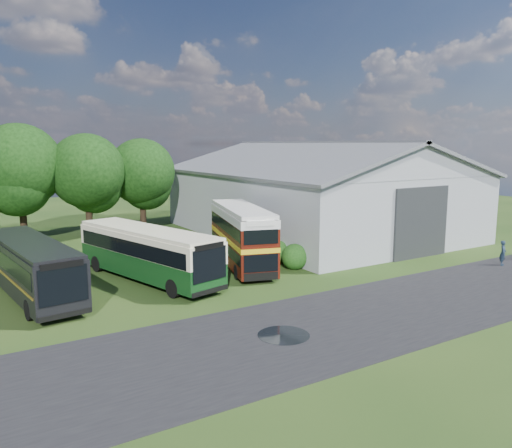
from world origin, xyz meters
TOP-DOWN VIEW (x-y plane):
  - ground at (0.00, 0.00)m, footprint 120.00×120.00m
  - asphalt_road at (3.00, -3.00)m, footprint 60.00×8.00m
  - puddle at (-1.50, -3.00)m, footprint 2.20×2.20m
  - storage_shed at (15.00, 15.98)m, footprint 18.80×24.80m
  - tree_mid at (-8.00, 24.80)m, footprint 6.80×6.80m
  - tree_right_a at (-3.00, 23.80)m, footprint 6.26×6.26m
  - tree_right_b at (2.00, 24.60)m, footprint 5.98×5.98m
  - shrub_front at (5.60, 6.00)m, footprint 1.70×1.70m
  - shrub_mid at (5.60, 8.00)m, footprint 1.60×1.60m
  - shrub_back at (5.60, 10.00)m, footprint 1.80×1.80m
  - bus_green_single at (-3.32, 8.39)m, footprint 5.31×11.40m
  - bus_maroon_double at (3.01, 8.29)m, footprint 4.82×9.47m
  - bus_dark_single at (-9.64, 8.50)m, footprint 3.74×11.01m
  - visitor_a at (17.76, -0.56)m, footprint 0.72×0.63m

SIDE VIEW (x-z plane):
  - ground at x=0.00m, z-range 0.00..0.00m
  - asphalt_road at x=3.00m, z-range -0.01..0.01m
  - puddle at x=-1.50m, z-range -0.01..0.01m
  - shrub_front at x=5.60m, z-range -0.85..0.85m
  - shrub_mid at x=5.60m, z-range -0.80..0.80m
  - shrub_back at x=5.60m, z-range -0.90..0.90m
  - visitor_a at x=17.76m, z-range 0.00..1.65m
  - bus_dark_single at x=-9.64m, z-range 0.10..3.07m
  - bus_green_single at x=-3.32m, z-range 0.10..3.16m
  - bus_maroon_double at x=3.01m, z-range 0.00..3.94m
  - storage_shed at x=15.00m, z-range 0.09..8.24m
  - tree_right_b at x=2.00m, z-range 1.21..9.66m
  - tree_right_a at x=-3.00m, z-range 1.27..10.10m
  - tree_mid at x=-8.00m, z-range 1.38..10.98m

